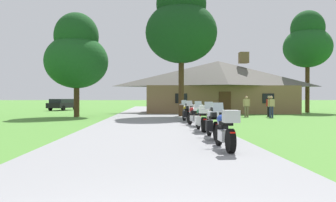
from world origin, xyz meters
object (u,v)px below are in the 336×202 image
motorcycle_blue_nearest_to_camera (225,130)px  bystander_tan_shirt_by_tree (246,105)px  motorcycle_silver_second_in_row (214,123)px  motorcycle_yellow_fifth_in_row (187,113)px  motorcycle_green_third_in_row (202,119)px  tree_by_lodge_front (181,24)px  motorcycle_blue_farthest_in_row (187,111)px  bystander_tan_shirt_near_lodge (271,106)px  motorcycle_red_fourth_in_row (195,115)px  bystander_red_shirt_beside_signpost (269,105)px  tree_left_near (77,54)px  parked_black_suv_far_left (63,104)px  tree_right_of_lodge (308,42)px

motorcycle_blue_nearest_to_camera → bystander_tan_shirt_by_tree: bystander_tan_shirt_by_tree is taller
motorcycle_silver_second_in_row → motorcycle_yellow_fifth_in_row: (-0.11, 8.68, 0.00)m
motorcycle_green_third_in_row → tree_by_lodge_front: size_ratio=0.19×
motorcycle_blue_farthest_in_row → bystander_tan_shirt_near_lodge: 7.08m
motorcycle_red_fourth_in_row → motorcycle_blue_farthest_in_row: same height
motorcycle_blue_farthest_in_row → bystander_red_shirt_beside_signpost: bystander_red_shirt_beside_signpost is taller
bystander_tan_shirt_near_lodge → tree_left_near: bearing=-11.2°
motorcycle_red_fourth_in_row → tree_by_lodge_front: tree_by_lodge_front is taller
motorcycle_silver_second_in_row → parked_black_suv_far_left: 33.49m
bystander_tan_shirt_near_lodge → bystander_red_shirt_beside_signpost: size_ratio=0.99×
tree_by_lodge_front → tree_right_of_lodge: bearing=30.1°
motorcycle_yellow_fifth_in_row → tree_left_near: (-8.20, 7.10, 4.40)m
motorcycle_red_fourth_in_row → tree_left_near: size_ratio=0.25×
motorcycle_blue_farthest_in_row → parked_black_suv_far_left: (-13.45, 19.15, 0.16)m
tree_right_of_lodge → motorcycle_blue_farthest_in_row: bearing=-138.8°
motorcycle_yellow_fifth_in_row → motorcycle_silver_second_in_row: bearing=-96.1°
bystander_tan_shirt_near_lodge → motorcycle_silver_second_in_row: bearing=59.8°
motorcycle_red_fourth_in_row → motorcycle_blue_farthest_in_row: bearing=77.9°
bystander_tan_shirt_by_tree → motorcycle_yellow_fifth_in_row: bearing=54.5°
motorcycle_green_third_in_row → motorcycle_blue_farthest_in_row: 8.80m
motorcycle_red_fourth_in_row → parked_black_suv_far_left: size_ratio=0.42×
motorcycle_blue_nearest_to_camera → parked_black_suv_far_left: bearing=109.8°
motorcycle_red_fourth_in_row → bystander_tan_shirt_near_lodge: bystander_tan_shirt_near_lodge is taller
motorcycle_blue_nearest_to_camera → motorcycle_blue_farthest_in_row: 14.20m
bystander_tan_shirt_by_tree → parked_black_suv_far_left: bystander_tan_shirt_by_tree is taller
bystander_red_shirt_beside_signpost → tree_right_of_lodge: bearing=-67.9°
motorcycle_silver_second_in_row → motorcycle_blue_farthest_in_row: same height
bystander_tan_shirt_by_tree → parked_black_suv_far_left: size_ratio=0.34×
motorcycle_green_third_in_row → parked_black_suv_far_left: 30.94m
bystander_tan_shirt_by_tree → tree_left_near: size_ratio=0.20×
tree_right_of_lodge → bystander_tan_shirt_near_lodge: bearing=-126.2°
motorcycle_yellow_fifth_in_row → motorcycle_blue_farthest_in_row: 2.91m
bystander_red_shirt_beside_signpost → motorcycle_silver_second_in_row: bearing=126.7°
bystander_red_shirt_beside_signpost → motorcycle_yellow_fifth_in_row: bearing=104.4°
bystander_tan_shirt_near_lodge → bystander_red_shirt_beside_signpost: bearing=-106.1°
motorcycle_blue_nearest_to_camera → motorcycle_yellow_fifth_in_row: bearing=88.0°
motorcycle_yellow_fifth_in_row → tree_right_of_lodge: 21.80m
motorcycle_yellow_fifth_in_row → bystander_tan_shirt_near_lodge: size_ratio=1.25×
bystander_tan_shirt_near_lodge → tree_right_of_lodge: bearing=-130.4°
motorcycle_red_fourth_in_row → motorcycle_silver_second_in_row: bearing=-100.6°
motorcycle_blue_farthest_in_row → tree_by_lodge_front: (-0.06, 4.10, 6.81)m
motorcycle_yellow_fifth_in_row → parked_black_suv_far_left: size_ratio=0.42×
motorcycle_green_third_in_row → motorcycle_silver_second_in_row: bearing=-91.2°
motorcycle_blue_nearest_to_camera → motorcycle_yellow_fifth_in_row: same height
motorcycle_green_third_in_row → motorcycle_red_fourth_in_row: size_ratio=1.01×
tree_by_lodge_front → tree_right_of_lodge: (13.99, 8.10, 0.00)m
bystander_tan_shirt_near_lodge → tree_left_near: (-15.11, 1.87, 4.08)m
motorcycle_silver_second_in_row → tree_left_near: tree_left_near is taller
motorcycle_red_fourth_in_row → bystander_red_shirt_beside_signpost: bystander_red_shirt_beside_signpost is taller
motorcycle_green_third_in_row → motorcycle_red_fourth_in_row: 3.02m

